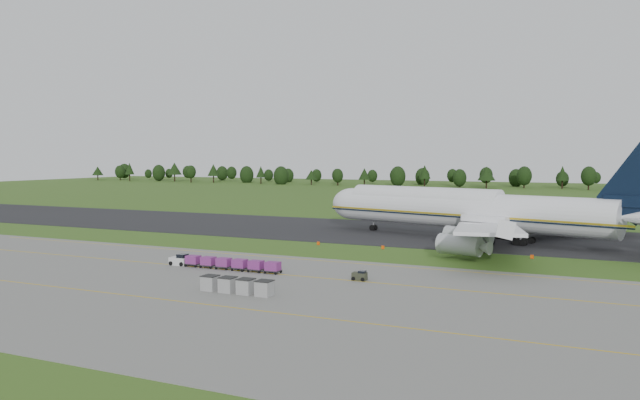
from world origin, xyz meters
The scene contains 10 objects.
ground centered at (0.00, 0.00, 0.00)m, with size 600.00×600.00×0.00m, color #315218.
apron centered at (0.00, -34.00, 0.03)m, with size 300.00×52.00×0.06m, color slate.
taxiway centered at (0.00, 28.00, 0.04)m, with size 300.00×40.00×0.08m, color black.
apron_markings centered at (0.00, -26.98, 0.06)m, with size 300.00×30.20×0.01m.
tree_line centered at (2.77, 219.53, 6.12)m, with size 526.13×23.73×11.81m.
aircraft centered at (21.88, 23.27, 5.60)m, with size 69.93×65.51×19.61m.
baggage_train centered at (-3.95, -21.80, 0.89)m, with size 17.59×1.60×1.53m.
utility_cart centered at (16.20, -21.42, 0.54)m, with size 1.79×1.25×0.98m.
uld_row centered at (6.07, -34.01, 0.94)m, with size 8.96×1.76×1.74m.
edge_markers centered at (16.25, 5.24, 0.27)m, with size 36.31×0.30×0.60m.
Camera 1 is at (43.55, -93.74, 15.55)m, focal length 35.00 mm.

